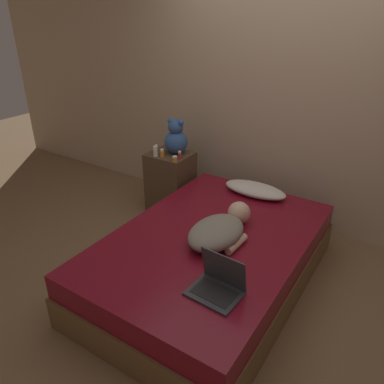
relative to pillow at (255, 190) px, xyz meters
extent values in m
plane|color=brown|center=(0.01, -0.84, -0.50)|extent=(12.00, 12.00, 0.00)
cube|color=tan|center=(0.01, 0.48, 0.80)|extent=(8.00, 0.06, 2.60)
cube|color=brown|center=(0.01, -0.84, -0.37)|extent=(1.39, 2.08, 0.26)
cube|color=maroon|center=(0.01, -0.84, -0.15)|extent=(1.36, 2.04, 0.19)
cube|color=brown|center=(-0.96, -0.03, -0.16)|extent=(0.44, 0.38, 0.67)
ellipsoid|color=beige|center=(0.00, 0.00, 0.00)|extent=(0.60, 0.27, 0.10)
ellipsoid|color=gray|center=(0.08, -0.89, 0.03)|extent=(0.39, 0.55, 0.17)
sphere|color=#DBAD8E|center=(0.10, -0.55, 0.04)|extent=(0.18, 0.18, 0.18)
cylinder|color=#DBAD8E|center=(0.25, -0.87, -0.02)|extent=(0.07, 0.24, 0.06)
cube|color=#333338|center=(0.36, -1.40, -0.04)|extent=(0.33, 0.26, 0.02)
cube|color=black|center=(0.36, -1.40, -0.03)|extent=(0.27, 0.18, 0.00)
cube|color=#333338|center=(0.37, -1.30, 0.08)|extent=(0.31, 0.07, 0.23)
cube|color=black|center=(0.37, -1.30, 0.08)|extent=(0.28, 0.06, 0.21)
sphere|color=#335693|center=(-0.92, 0.02, 0.29)|extent=(0.24, 0.24, 0.24)
sphere|color=#335693|center=(-0.92, 0.02, 0.45)|extent=(0.16, 0.16, 0.16)
sphere|color=#335693|center=(-0.98, 0.02, 0.51)|extent=(0.06, 0.06, 0.06)
sphere|color=#335693|center=(-0.85, 0.02, 0.51)|extent=(0.06, 0.06, 0.06)
cylinder|color=pink|center=(-1.08, -0.10, 0.21)|extent=(0.03, 0.03, 0.08)
cylinder|color=white|center=(-1.08, -0.10, 0.26)|extent=(0.03, 0.03, 0.02)
cylinder|color=orange|center=(-0.97, -0.15, 0.21)|extent=(0.04, 0.04, 0.07)
cylinder|color=white|center=(-0.97, -0.15, 0.25)|extent=(0.04, 0.04, 0.02)
cylinder|color=#B72D2D|center=(-0.80, -0.09, 0.20)|extent=(0.03, 0.03, 0.06)
cylinder|color=white|center=(-0.80, -0.09, 0.24)|extent=(0.03, 0.03, 0.02)
cylinder|color=white|center=(-1.04, -0.17, 0.21)|extent=(0.05, 0.05, 0.08)
cylinder|color=white|center=(-1.04, -0.17, 0.27)|extent=(0.05, 0.05, 0.02)
cylinder|color=gold|center=(-0.79, -0.19, 0.20)|extent=(0.05, 0.05, 0.04)
cylinder|color=white|center=(-0.79, -0.19, 0.22)|extent=(0.05, 0.05, 0.01)
camera|label=1|loc=(1.22, -2.98, 1.55)|focal=35.00mm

